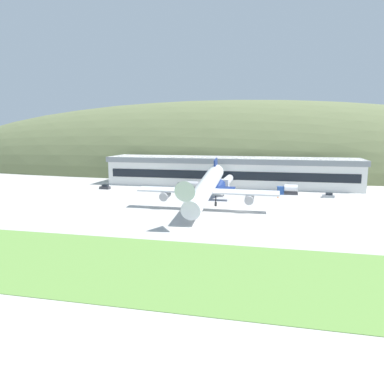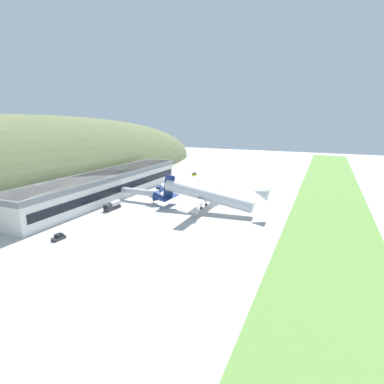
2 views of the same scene
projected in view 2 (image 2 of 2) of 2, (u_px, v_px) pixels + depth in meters
The scene contains 12 objects.
ground_plane at pixel (210, 204), 120.13m from camera, with size 432.93×432.93×0.00m, color #B7B5AF.
grass_strip_foreground at pixel (330, 219), 102.71m from camera, with size 389.64×27.10×0.08m, color #669342.
hill_backdrop at pixel (21, 192), 139.73m from camera, with size 338.98×66.56×70.84m, color #667047.
terminal_building at pixel (106, 184), 128.90m from camera, with size 94.07×16.70×10.86m.
jetway_0 at pixel (141, 192), 123.26m from camera, with size 3.38×17.02×5.43m.
cargo_airplane at pixel (205, 196), 110.26m from camera, with size 37.40×44.85×12.10m.
service_car_0 at pixel (194, 174), 180.17m from camera, with size 4.39×2.06×1.66m.
service_car_1 at pixel (59, 237), 84.94m from camera, with size 3.81×2.06×1.68m.
service_car_2 at pixel (179, 185), 152.42m from camera, with size 3.62×1.91×1.47m.
fuel_truck at pixel (113, 206), 113.10m from camera, with size 7.61×2.58×3.13m.
box_truck at pixel (162, 187), 142.45m from camera, with size 6.75×2.82×3.28m.
traffic_cone_0 at pixel (172, 193), 137.19m from camera, with size 0.52×0.52×0.58m.
Camera 2 is at (-108.46, -40.22, 33.59)m, focal length 28.00 mm.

